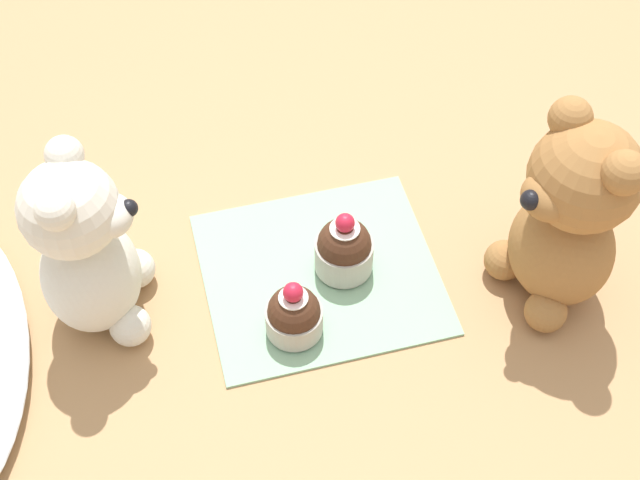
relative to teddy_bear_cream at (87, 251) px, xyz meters
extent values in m
plane|color=tan|center=(-0.01, -0.22, -0.10)|extent=(4.00, 4.00, 0.00)
cube|color=#8EBC99|center=(-0.01, -0.22, -0.09)|extent=(0.21, 0.23, 0.01)
ellipsoid|color=silver|center=(0.00, 0.00, -0.04)|extent=(0.12, 0.11, 0.12)
sphere|color=silver|center=(0.00, 0.00, 0.06)|extent=(0.09, 0.09, 0.09)
ellipsoid|color=silver|center=(-0.01, -0.03, 0.05)|extent=(0.05, 0.04, 0.03)
sphere|color=black|center=(-0.01, -0.05, 0.06)|extent=(0.02, 0.02, 0.02)
sphere|color=silver|center=(-0.03, 0.01, 0.09)|extent=(0.03, 0.03, 0.03)
sphere|color=silver|center=(0.03, 0.00, 0.09)|extent=(0.03, 0.03, 0.03)
sphere|color=silver|center=(-0.04, -0.02, -0.08)|extent=(0.04, 0.04, 0.04)
sphere|color=silver|center=(0.03, -0.04, -0.08)|extent=(0.04, 0.04, 0.04)
ellipsoid|color=#A3703D|center=(-0.08, -0.44, -0.03)|extent=(0.13, 0.12, 0.12)
sphere|color=#A3703D|center=(-0.08, -0.44, 0.07)|extent=(0.10, 0.10, 0.10)
ellipsoid|color=#A3703D|center=(-0.09, -0.40, 0.06)|extent=(0.06, 0.05, 0.04)
sphere|color=black|center=(-0.09, -0.38, 0.07)|extent=(0.02, 0.02, 0.02)
sphere|color=#A3703D|center=(-0.05, -0.43, 0.11)|extent=(0.04, 0.04, 0.04)
sphere|color=#A3703D|center=(-0.12, -0.44, 0.11)|extent=(0.04, 0.04, 0.04)
sphere|color=#A3703D|center=(-0.05, -0.40, -0.08)|extent=(0.04, 0.04, 0.04)
sphere|color=#A3703D|center=(-0.12, -0.41, -0.08)|extent=(0.04, 0.04, 0.04)
cylinder|color=#B2ADA3|center=(-0.07, -0.17, -0.08)|extent=(0.06, 0.06, 0.03)
sphere|color=#472819|center=(-0.07, -0.17, -0.06)|extent=(0.05, 0.05, 0.05)
cylinder|color=white|center=(-0.07, -0.17, -0.04)|extent=(0.03, 0.03, 0.00)
sphere|color=red|center=(-0.07, -0.17, -0.03)|extent=(0.02, 0.02, 0.02)
cylinder|color=#B2ADA3|center=(-0.01, -0.24, -0.07)|extent=(0.06, 0.06, 0.03)
sphere|color=#472819|center=(-0.01, -0.24, -0.05)|extent=(0.05, 0.05, 0.05)
cylinder|color=white|center=(-0.01, -0.24, -0.03)|extent=(0.03, 0.03, 0.00)
sphere|color=red|center=(-0.01, -0.24, -0.02)|extent=(0.02, 0.02, 0.02)
camera|label=1|loc=(-0.53, -0.08, 0.64)|focal=50.00mm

